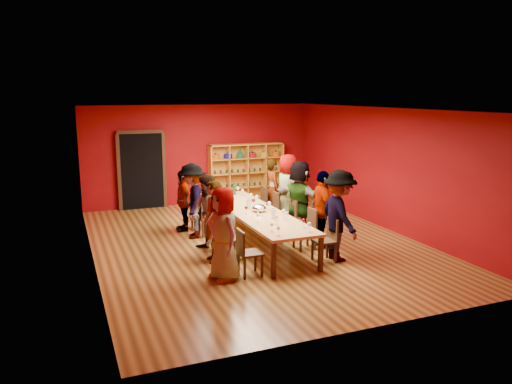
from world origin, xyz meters
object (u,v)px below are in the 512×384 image
at_px(person_right_1, 322,209).
at_px(person_left_0, 223,234).
at_px(person_left_2, 208,214).
at_px(person_right_2, 300,199).
at_px(shelving_unit, 246,170).
at_px(chair_person_right_4, 260,201).
at_px(spittoon_bowl, 259,208).
at_px(person_left_4, 183,201).
at_px(chair_person_right_1, 308,227).
at_px(tasting_table, 255,213).
at_px(chair_person_right_0, 328,237).
at_px(person_left_3, 192,201).
at_px(person_right_0, 339,216).
at_px(chair_person_left_4, 197,210).
at_px(chair_person_right_3, 272,208).
at_px(person_right_3, 288,190).
at_px(person_right_4, 273,189).
at_px(chair_person_left_2, 220,228).
at_px(chair_person_left_3, 204,216).
at_px(chair_person_right_2, 289,217).
at_px(wine_bottle, 234,190).
at_px(chair_person_left_1, 229,236).
at_px(chair_person_left_0, 246,250).

bearing_deg(person_right_1, person_left_0, 119.37).
relative_size(person_left_2, person_right_2, 0.93).
bearing_deg(person_right_1, shelving_unit, 6.12).
bearing_deg(chair_person_right_4, spittoon_bowl, -112.75).
bearing_deg(person_left_0, person_left_4, 167.45).
bearing_deg(chair_person_right_4, chair_person_right_1, -90.00).
distance_m(tasting_table, chair_person_right_0, 1.93).
relative_size(person_left_4, chair_person_right_1, 1.70).
bearing_deg(person_left_3, person_right_0, 55.85).
xyz_separation_m(chair_person_left_4, person_right_1, (2.17, -2.45, 0.36)).
height_order(person_right_0, chair_person_right_3, person_right_0).
bearing_deg(person_right_2, person_right_3, -31.91).
relative_size(person_left_0, person_right_4, 1.06).
relative_size(chair_person_left_4, chair_person_right_4, 1.00).
distance_m(chair_person_right_4, spittoon_bowl, 2.22).
bearing_deg(person_right_4, person_right_2, -179.10).
distance_m(chair_person_left_2, chair_person_left_3, 1.20).
bearing_deg(chair_person_left_2, chair_person_right_2, 12.15).
bearing_deg(person_left_3, spittoon_bowl, 63.98).
distance_m(chair_person_left_3, chair_person_right_0, 3.21).
relative_size(person_left_3, wine_bottle, 5.44).
distance_m(person_left_4, person_right_3, 2.64).
distance_m(person_right_0, person_right_4, 3.62).
relative_size(chair_person_right_0, chair_person_right_2, 1.00).
bearing_deg(chair_person_right_4, person_left_0, -120.83).
xyz_separation_m(tasting_table, person_left_4, (-1.25, 1.63, 0.06)).
relative_size(person_right_2, spittoon_bowl, 5.52).
relative_size(shelving_unit, person_right_1, 1.41).
height_order(chair_person_left_1, person_left_2, person_left_2).
bearing_deg(chair_person_right_4, shelving_unit, 78.53).
relative_size(person_left_0, person_left_3, 0.98).
relative_size(chair_person_left_2, person_left_2, 0.53).
xyz_separation_m(chair_person_left_0, person_right_3, (2.25, 2.97, 0.42)).
relative_size(chair_person_left_1, person_right_1, 0.52).
bearing_deg(wine_bottle, person_right_4, 3.35).
bearing_deg(chair_person_left_4, chair_person_right_4, 9.16).
xyz_separation_m(person_left_2, chair_person_right_0, (2.07, -1.44, -0.34)).
distance_m(shelving_unit, person_right_4, 2.41).
distance_m(chair_person_right_3, person_right_4, 0.94).
height_order(person_left_3, chair_person_right_1, person_left_3).
distance_m(person_left_4, person_right_1, 3.51).
bearing_deg(chair_person_right_4, tasting_table, -115.35).
bearing_deg(chair_person_right_0, tasting_table, 118.28).
distance_m(chair_person_left_1, person_right_3, 3.01).
distance_m(person_left_0, person_left_2, 1.62).
height_order(chair_person_right_3, chair_person_right_4, same).
height_order(person_right_2, wine_bottle, person_right_2).
relative_size(chair_person_left_4, chair_person_right_0, 1.00).
bearing_deg(chair_person_right_1, person_left_4, 131.44).
bearing_deg(chair_person_left_2, chair_person_right_0, -38.40).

